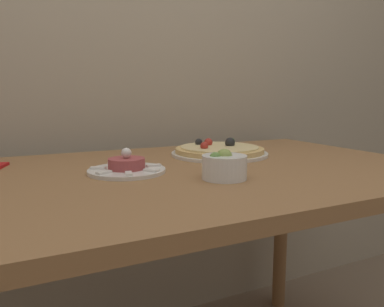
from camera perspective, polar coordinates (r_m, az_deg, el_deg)
back_wall at (r=1.58m, az=-10.73°, el=19.96°), size 8.00×0.05×2.60m
dining_table at (r=1.06m, az=-1.45°, el=-7.32°), size 1.48×0.88×0.79m
pizza_plate at (r=1.28m, az=4.19°, el=0.42°), size 0.33×0.33×0.06m
tartare_plate at (r=1.00m, az=-9.92°, el=-2.12°), size 0.20×0.20×0.07m
small_bowl at (r=0.92m, az=4.89°, el=-1.75°), size 0.11×0.11×0.07m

